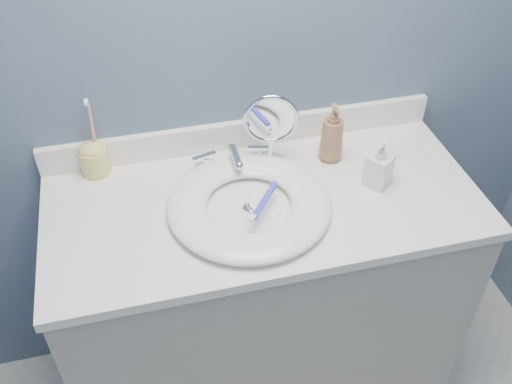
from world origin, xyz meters
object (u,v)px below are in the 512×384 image
object	(u,v)px
soap_bottle_amber	(332,133)
toothbrush_holder	(94,156)
soap_bottle_clear	(380,163)
makeup_mirror	(271,127)

from	to	relation	value
soap_bottle_amber	toothbrush_holder	distance (m)	0.70
soap_bottle_clear	makeup_mirror	bearing A→B (deg)	-160.66
soap_bottle_amber	toothbrush_holder	world-z (taller)	toothbrush_holder
makeup_mirror	soap_bottle_amber	xyz separation A→B (m)	(0.18, -0.02, -0.04)
soap_bottle_amber	makeup_mirror	bearing A→B (deg)	176.98
soap_bottle_clear	toothbrush_holder	xyz separation A→B (m)	(-0.78, 0.25, -0.02)
makeup_mirror	toothbrush_holder	size ratio (longest dim) A/B	0.97
soap_bottle_clear	toothbrush_holder	world-z (taller)	toothbrush_holder
toothbrush_holder	makeup_mirror	bearing A→B (deg)	-9.43
makeup_mirror	toothbrush_holder	world-z (taller)	toothbrush_holder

